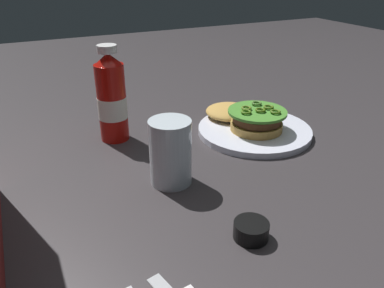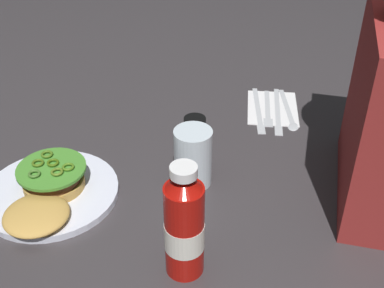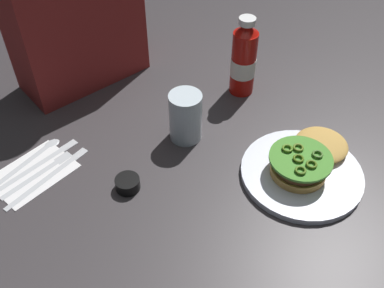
{
  "view_description": "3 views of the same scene",
  "coord_description": "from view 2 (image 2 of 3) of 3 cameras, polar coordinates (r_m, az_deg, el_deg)",
  "views": [
    {
      "loc": [
        -0.49,
        0.38,
        0.37
      ],
      "look_at": [
        0.05,
        0.12,
        0.07
      ],
      "focal_mm": 35.64,
      "sensor_mm": 36.0,
      "label": 1
    },
    {
      "loc": [
        0.81,
        0.34,
        0.63
      ],
      "look_at": [
        0.05,
        0.15,
        0.09
      ],
      "focal_mm": 46.68,
      "sensor_mm": 36.0,
      "label": 2
    },
    {
      "loc": [
        -0.42,
        -0.43,
        0.71
      ],
      "look_at": [
        0.02,
        0.09,
        0.04
      ],
      "focal_mm": 41.75,
      "sensor_mm": 36.0,
      "label": 3
    }
  ],
  "objects": [
    {
      "name": "condiment_cup",
      "position": [
        1.15,
        0.32,
        2.41
      ],
      "size": [
        0.05,
        0.05,
        0.03
      ],
      "primitive_type": "cylinder",
      "color": "black",
      "rests_on": "ground_plane"
    },
    {
      "name": "steak_knife",
      "position": [
        1.22,
        7.63,
        3.72
      ],
      "size": [
        0.21,
        0.06,
        0.0
      ],
      "color": "silver",
      "rests_on": "napkin"
    },
    {
      "name": "napkin",
      "position": [
        1.24,
        9.18,
        4.12
      ],
      "size": [
        0.18,
        0.14,
        0.0
      ],
      "primitive_type": "cube",
      "rotation": [
        0.0,
        0.0,
        0.14
      ],
      "color": "white",
      "rests_on": "ground_plane"
    },
    {
      "name": "dinner_plate",
      "position": [
        0.99,
        -15.79,
        -5.35
      ],
      "size": [
        0.26,
        0.26,
        0.01
      ],
      "primitive_type": "cylinder",
      "color": "white",
      "rests_on": "ground_plane"
    },
    {
      "name": "ketchup_bottle",
      "position": [
        0.77,
        -0.89,
        -9.4
      ],
      "size": [
        0.06,
        0.06,
        0.21
      ],
      "color": "#AC100A",
      "rests_on": "ground_plane"
    },
    {
      "name": "butter_knife",
      "position": [
        1.22,
        9.78,
        3.58
      ],
      "size": [
        0.22,
        0.04,
        0.0
      ],
      "color": "silver",
      "rests_on": "napkin"
    },
    {
      "name": "water_glass",
      "position": [
        0.96,
        0.11,
        -1.5
      ],
      "size": [
        0.07,
        0.07,
        0.12
      ],
      "primitive_type": "cylinder",
      "color": "silver",
      "rests_on": "ground_plane"
    },
    {
      "name": "burger_sandwich",
      "position": [
        0.96,
        -16.23,
        -5.08
      ],
      "size": [
        0.22,
        0.14,
        0.05
      ],
      "color": "gold",
      "rests_on": "dinner_plate"
    },
    {
      "name": "spoon_utensil",
      "position": [
        1.22,
        11.09,
        3.44
      ],
      "size": [
        0.19,
        0.06,
        0.0
      ],
      "color": "silver",
      "rests_on": "napkin"
    },
    {
      "name": "ground_plane",
      "position": [
        1.08,
        -7.1,
        -1.17
      ],
      "size": [
        3.0,
        3.0,
        0.0
      ],
      "primitive_type": "plane",
      "color": "#373235"
    },
    {
      "name": "fork_utensil",
      "position": [
        1.23,
        8.66,
        3.86
      ],
      "size": [
        0.17,
        0.04,
        0.0
      ],
      "color": "silver",
      "rests_on": "napkin"
    }
  ]
}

